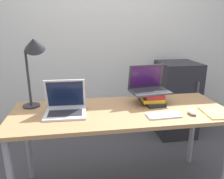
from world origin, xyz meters
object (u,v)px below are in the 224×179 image
notepad (216,113)px  laptop_on_books (149,86)px  wireless_keyboard (164,115)px  desk_lamp (33,52)px  mouse (192,112)px  mini_fridge (176,99)px  book_stack (151,97)px  laptop_left (65,107)px

notepad → laptop_on_books: bearing=143.5°
wireless_keyboard → desk_lamp: size_ratio=0.43×
mouse → wireless_keyboard: bearing=179.6°
mouse → mini_fridge: bearing=70.3°
desk_lamp → laptop_on_books: bearing=-0.7°
book_stack → mouse: book_stack is taller
wireless_keyboard → mini_fridge: size_ratio=0.27×
mini_fridge → book_stack: bearing=-127.9°
laptop_on_books → desk_lamp: (-0.95, 0.01, 0.32)m
book_stack → wireless_keyboard: 0.31m
laptop_left → mini_fridge: laptop_left is taller
mouse → mini_fridge: mini_fridge is taller
laptop_on_books → mouse: bearing=-51.9°
book_stack → notepad: bearing=-36.4°
notepad → book_stack: bearing=143.6°
laptop_on_books → notepad: 0.59m
laptop_on_books → wireless_keyboard: bearing=-86.2°
laptop_on_books → desk_lamp: bearing=179.3°
laptop_left → desk_lamp: bearing=146.1°
desk_lamp → mini_fridge: (1.61, 0.77, -0.74)m
mini_fridge → laptop_left: bearing=-146.0°
laptop_left → desk_lamp: (-0.23, 0.15, 0.41)m
laptop_on_books → mini_fridge: size_ratio=0.36×
wireless_keyboard → notepad: size_ratio=0.99×
book_stack → mouse: bearing=-53.0°
book_stack → desk_lamp: bearing=178.1°
laptop_left → mini_fridge: bearing=34.0°
laptop_left → wireless_keyboard: 0.77m
laptop_left → mouse: bearing=-10.6°
notepad → mini_fridge: mini_fridge is taller
laptop_left → book_stack: (0.75, 0.12, -0.00)m
laptop_left → desk_lamp: desk_lamp is taller
laptop_on_books → wireless_keyboard: (0.02, -0.32, -0.14)m
laptop_on_books → book_stack: bearing=-38.7°
laptop_left → notepad: laptop_left is taller
laptop_left → wireless_keyboard: size_ratio=1.22×
laptop_left → mouse: laptop_left is taller
laptop_left → book_stack: laptop_left is taller
book_stack → desk_lamp: (-0.98, 0.03, 0.41)m
notepad → mini_fridge: size_ratio=0.27×
book_stack → wireless_keyboard: (-0.00, -0.30, -0.04)m
book_stack → laptop_on_books: (-0.03, 0.02, 0.10)m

